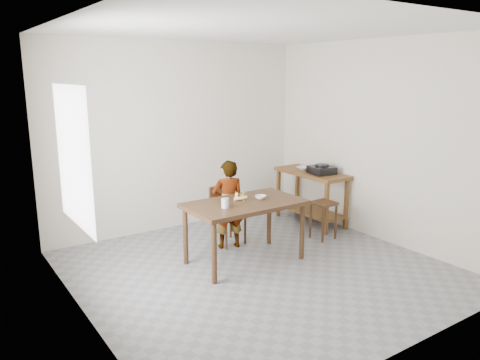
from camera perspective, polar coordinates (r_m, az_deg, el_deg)
floor at (r=5.60m, az=2.35°, el=-11.00°), size 4.00×4.00×0.04m
ceiling at (r=5.14m, az=2.64°, el=18.16°), size 4.00×4.00×0.04m
wall_back at (r=6.91m, az=-7.62°, el=5.30°), size 4.00×0.04×2.70m
wall_front at (r=3.81m, az=20.95°, el=-1.53°), size 4.00×0.04×2.70m
wall_left at (r=4.33m, az=-19.50°, el=0.21°), size 0.04×4.00×2.70m
wall_right at (r=6.60m, az=16.75°, el=4.52°), size 0.04×4.00×2.70m
window_pane at (r=4.50m, az=-19.70°, el=2.61°), size 0.02×1.10×1.30m
dining_table at (r=5.68m, az=0.57°, el=-6.35°), size 1.40×0.80×0.75m
prep_counter at (r=7.23m, az=8.62°, el=-2.06°), size 0.50×1.20×0.80m
child at (r=6.08m, az=-1.46°, el=-3.00°), size 0.49×0.39×1.17m
dining_chair at (r=6.27m, az=-1.42°, el=-4.37°), size 0.40×0.40×0.77m
stool at (r=6.59m, az=10.10°, el=-4.84°), size 0.30×0.30×0.52m
glass_tumbler at (r=5.32m, az=-1.82°, el=-2.83°), size 0.11×0.11×0.11m
small_bowl at (r=5.71m, az=2.51°, el=-2.10°), size 0.17×0.17×0.04m
banana at (r=5.63m, az=0.07°, el=-2.18°), size 0.21×0.17×0.06m
serving_bowl at (r=7.25m, az=7.72°, el=1.44°), size 0.24×0.24×0.05m
gas_burner at (r=7.00m, az=9.93°, el=1.21°), size 0.38×0.38×0.11m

